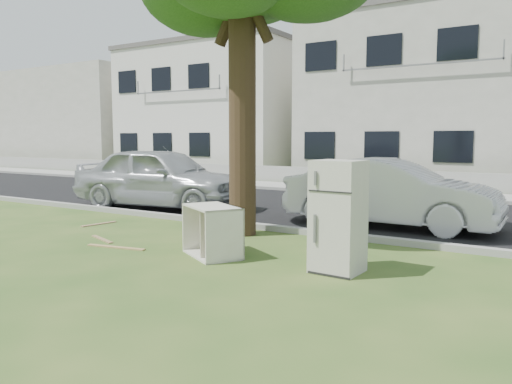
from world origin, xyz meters
The scene contains 16 objects.
ground centered at (0.00, 0.00, 0.00)m, with size 120.00×120.00×0.00m, color #2E4F1C.
road centered at (0.00, 6.00, 0.01)m, with size 120.00×7.00×0.01m, color black.
kerb_near centered at (0.00, 2.45, 0.00)m, with size 120.00×0.18×0.12m, color gray.
kerb_far centered at (0.00, 9.55, 0.00)m, with size 120.00×0.18×0.12m, color gray.
sidewalk centered at (0.00, 11.00, 0.01)m, with size 120.00×2.80×0.01m, color gray.
low_wall centered at (0.00, 12.60, 0.35)m, with size 120.00×0.15×0.70m, color gray.
townhouse_left centered at (-12.00, 17.50, 3.52)m, with size 10.20×8.16×7.04m.
townhouse_center centered at (0.00, 17.50, 3.72)m, with size 11.22×8.16×7.44m.
filler_left centered at (-26.00, 18.00, 3.20)m, with size 16.00×9.00×6.40m, color beige.
fridge centered at (2.33, 0.16, 0.81)m, with size 0.66×0.62×1.61m, color beige.
cabinet centered at (0.20, 0.00, 0.41)m, with size 1.06×0.66×0.83m, color silver.
plank_a centered at (-1.60, -0.43, 0.01)m, with size 1.17×0.10×0.02m, color #A88951.
plank_b centered at (-2.37, -0.08, 0.01)m, with size 0.88×0.09×0.02m, color #92774C.
plank_c centered at (-3.75, 1.04, 0.01)m, with size 0.85×0.10×0.02m, color #9F7958.
car_center centered at (1.86, 4.20, 0.74)m, with size 1.57×4.50×1.48m, color silver.
car_left centered at (-4.36, 3.75, 0.85)m, with size 2.01×5.00×1.70m, color #A2A6A9.
Camera 1 is at (5.06, -6.44, 1.93)m, focal length 35.00 mm.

